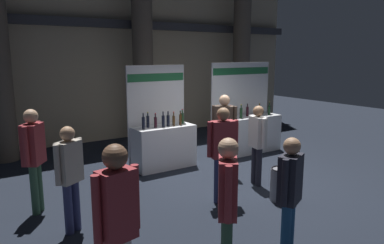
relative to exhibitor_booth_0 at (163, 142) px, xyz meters
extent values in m
plane|color=black|center=(0.79, -1.69, -0.60)|extent=(25.04, 25.04, 0.00)
cube|color=gray|center=(0.79, 3.48, 2.57)|extent=(12.52, 0.25, 6.32)
cube|color=#2D2D33|center=(0.79, 3.18, 2.88)|extent=(12.52, 0.20, 0.24)
cylinder|color=#51473D|center=(0.79, 2.61, 2.01)|extent=(0.60, 0.60, 5.21)
cylinder|color=#51473D|center=(4.59, 2.61, 2.01)|extent=(0.60, 0.60, 5.21)
cube|color=white|center=(0.00, -0.05, -0.11)|extent=(1.42, 0.60, 0.98)
cube|color=white|center=(0.00, 0.29, 0.58)|extent=(1.49, 0.04, 2.35)
cube|color=#1E6638|center=(0.00, 0.27, 1.48)|extent=(1.44, 0.01, 0.18)
cylinder|color=black|center=(-0.54, -0.10, 0.52)|extent=(0.07, 0.07, 0.27)
cylinder|color=black|center=(-0.54, -0.10, 0.69)|extent=(0.03, 0.03, 0.07)
cylinder|color=black|center=(-0.54, -0.10, 0.73)|extent=(0.03, 0.03, 0.02)
cylinder|color=black|center=(-0.37, 0.01, 0.51)|extent=(0.07, 0.07, 0.26)
cylinder|color=black|center=(-0.37, 0.01, 0.68)|extent=(0.03, 0.03, 0.07)
cylinder|color=gold|center=(-0.37, 0.01, 0.72)|extent=(0.03, 0.03, 0.02)
cylinder|color=black|center=(-0.23, -0.08, 0.50)|extent=(0.07, 0.07, 0.24)
cylinder|color=black|center=(-0.23, -0.08, 0.66)|extent=(0.03, 0.03, 0.08)
cylinder|color=red|center=(-0.23, -0.08, 0.70)|extent=(0.03, 0.03, 0.02)
cylinder|color=black|center=(-0.07, -0.14, 0.51)|extent=(0.07, 0.07, 0.27)
cylinder|color=black|center=(-0.07, -0.14, 0.68)|extent=(0.03, 0.03, 0.08)
cylinder|color=black|center=(-0.07, -0.14, 0.73)|extent=(0.03, 0.03, 0.02)
cylinder|color=black|center=(0.08, -0.10, 0.51)|extent=(0.07, 0.07, 0.25)
cylinder|color=black|center=(0.08, -0.10, 0.67)|extent=(0.03, 0.03, 0.07)
cylinder|color=black|center=(0.08, -0.10, 0.72)|extent=(0.03, 0.03, 0.02)
cylinder|color=#472D14|center=(0.22, -0.11, 0.49)|extent=(0.06, 0.06, 0.22)
cylinder|color=#472D14|center=(0.22, -0.11, 0.65)|extent=(0.03, 0.03, 0.08)
cylinder|color=red|center=(0.22, -0.11, 0.70)|extent=(0.03, 0.03, 0.02)
cylinder|color=#472D14|center=(0.39, -0.13, 0.50)|extent=(0.06, 0.06, 0.24)
cylinder|color=#472D14|center=(0.39, -0.13, 0.66)|extent=(0.03, 0.03, 0.07)
cylinder|color=black|center=(0.39, -0.13, 0.71)|extent=(0.03, 0.03, 0.02)
cylinder|color=#19381E|center=(0.53, 0.00, 0.51)|extent=(0.07, 0.07, 0.25)
cylinder|color=#19381E|center=(0.53, 0.00, 0.67)|extent=(0.03, 0.03, 0.08)
cylinder|color=red|center=(0.53, 0.00, 0.72)|extent=(0.03, 0.03, 0.02)
cube|color=white|center=(2.53, -0.11, -0.11)|extent=(1.88, 0.60, 0.97)
cube|color=white|center=(2.53, 0.23, 0.60)|extent=(1.97, 0.04, 2.39)
cube|color=#1E6638|center=(2.53, 0.20, 1.56)|extent=(1.91, 0.01, 0.18)
cylinder|color=#19381E|center=(1.84, -0.19, 0.51)|extent=(0.06, 0.06, 0.27)
cylinder|color=#19381E|center=(1.84, -0.19, 0.69)|extent=(0.03, 0.03, 0.08)
cylinder|color=red|center=(1.84, -0.19, 0.74)|extent=(0.03, 0.03, 0.02)
cylinder|color=#19381E|center=(2.19, -0.20, 0.51)|extent=(0.07, 0.07, 0.26)
cylinder|color=#19381E|center=(2.19, -0.20, 0.68)|extent=(0.03, 0.03, 0.08)
cylinder|color=gold|center=(2.19, -0.20, 0.73)|extent=(0.03, 0.03, 0.02)
cylinder|color=black|center=(2.54, -0.05, 0.50)|extent=(0.07, 0.07, 0.25)
cylinder|color=black|center=(2.54, -0.05, 0.66)|extent=(0.03, 0.03, 0.07)
cylinder|color=black|center=(2.54, -0.05, 0.70)|extent=(0.03, 0.03, 0.02)
cylinder|color=#472D14|center=(2.87, -0.15, 0.49)|extent=(0.07, 0.07, 0.23)
cylinder|color=#472D14|center=(2.87, -0.15, 0.65)|extent=(0.03, 0.03, 0.09)
cylinder|color=gold|center=(2.87, -0.15, 0.70)|extent=(0.03, 0.03, 0.02)
cylinder|color=#19381E|center=(3.21, -0.19, 0.50)|extent=(0.07, 0.07, 0.25)
cylinder|color=#19381E|center=(3.21, -0.19, 0.67)|extent=(0.03, 0.03, 0.08)
cylinder|color=gold|center=(3.21, -0.19, 0.72)|extent=(0.03, 0.03, 0.02)
cylinder|color=slate|center=(0.82, -2.90, -0.31)|extent=(0.38, 0.38, 0.58)
torus|color=black|center=(0.82, -2.90, -0.01)|extent=(0.38, 0.38, 0.02)
cylinder|color=navy|center=(-0.48, -4.24, -0.21)|extent=(0.12, 0.12, 0.77)
cylinder|color=navy|center=(-0.62, -4.31, -0.21)|extent=(0.12, 0.12, 0.77)
cube|color=#23232D|center=(-0.55, -4.28, 0.48)|extent=(0.42, 0.35, 0.61)
sphere|color=tan|center=(-0.55, -4.28, 0.90)|extent=(0.21, 0.21, 0.21)
cylinder|color=#23232D|center=(-0.35, -4.18, 0.50)|extent=(0.08, 0.08, 0.58)
cylinder|color=#23232D|center=(-0.75, -4.37, 0.50)|extent=(0.08, 0.08, 0.58)
cylinder|color=navy|center=(-2.71, -2.07, -0.21)|extent=(0.12, 0.12, 0.77)
cylinder|color=navy|center=(-2.58, -1.99, -0.21)|extent=(0.12, 0.12, 0.77)
cube|color=#ADA393|center=(-2.64, -2.03, 0.48)|extent=(0.41, 0.36, 0.61)
sphere|color=tan|center=(-2.64, -2.03, 0.89)|extent=(0.21, 0.21, 0.21)
cylinder|color=#ADA393|center=(-2.84, -2.15, 0.49)|extent=(0.08, 0.08, 0.58)
cylinder|color=#ADA393|center=(-2.45, -1.91, 0.49)|extent=(0.08, 0.08, 0.58)
cube|color=maroon|center=(-1.51, -4.23, 0.56)|extent=(0.40, 0.44, 0.65)
sphere|color=tan|center=(-1.51, -4.23, 1.00)|extent=(0.23, 0.23, 0.23)
cylinder|color=maroon|center=(-1.36, -4.04, 0.57)|extent=(0.08, 0.08, 0.62)
cylinder|color=maroon|center=(-1.65, -4.43, 0.57)|extent=(0.08, 0.08, 0.62)
cube|color=maroon|center=(-2.75, -4.13, 0.61)|extent=(0.37, 0.29, 0.69)
sphere|color=brown|center=(-2.75, -4.13, 1.08)|extent=(0.24, 0.24, 0.24)
cylinder|color=maroon|center=(-2.54, -4.09, 0.63)|extent=(0.08, 0.08, 0.65)
cylinder|color=maroon|center=(-2.96, -4.18, 0.63)|extent=(0.08, 0.08, 0.65)
cylinder|color=#ADA393|center=(0.91, -1.25, -0.17)|extent=(0.12, 0.12, 0.85)
cylinder|color=#ADA393|center=(0.80, -1.12, -0.17)|extent=(0.12, 0.12, 0.85)
cube|color=#47382D|center=(0.86, -1.18, 0.58)|extent=(0.44, 0.46, 0.67)
sphere|color=tan|center=(0.86, -1.18, 1.04)|extent=(0.23, 0.23, 0.23)
cylinder|color=#47382D|center=(1.01, -1.36, 0.60)|extent=(0.08, 0.08, 0.64)
cylinder|color=#47382D|center=(0.70, -1.00, 0.60)|extent=(0.08, 0.08, 0.64)
cylinder|color=#33563D|center=(-2.99, -1.10, -0.18)|extent=(0.12, 0.12, 0.84)
cylinder|color=#33563D|center=(-2.90, -0.97, -0.18)|extent=(0.12, 0.12, 0.84)
cube|color=maroon|center=(-2.95, -1.04, 0.58)|extent=(0.42, 0.45, 0.66)
sphere|color=tan|center=(-2.95, -1.04, 1.03)|extent=(0.23, 0.23, 0.23)
cylinder|color=maroon|center=(-3.08, -1.23, 0.59)|extent=(0.08, 0.08, 0.63)
cylinder|color=maroon|center=(-2.81, -0.85, 0.59)|extent=(0.08, 0.08, 0.63)
cylinder|color=navy|center=(-0.21, -2.36, -0.19)|extent=(0.12, 0.12, 0.82)
cylinder|color=navy|center=(-0.02, -2.40, -0.19)|extent=(0.12, 0.12, 0.82)
cube|color=maroon|center=(-0.12, -2.38, 0.55)|extent=(0.45, 0.29, 0.65)
sphere|color=#8C6647|center=(-0.12, -2.38, 0.99)|extent=(0.23, 0.23, 0.23)
cylinder|color=maroon|center=(-0.36, -2.32, 0.57)|extent=(0.08, 0.08, 0.62)
cylinder|color=maroon|center=(0.13, -2.43, 0.57)|extent=(0.08, 0.08, 0.62)
cylinder|color=#23232D|center=(0.99, -2.13, -0.21)|extent=(0.12, 0.12, 0.78)
cylinder|color=#23232D|center=(1.03, -1.97, -0.21)|extent=(0.12, 0.12, 0.78)
cube|color=silver|center=(1.01, -2.05, 0.49)|extent=(0.29, 0.41, 0.61)
sphere|color=#8C6647|center=(1.01, -2.05, 0.91)|extent=(0.21, 0.21, 0.21)
cylinder|color=silver|center=(0.96, -2.28, 0.50)|extent=(0.08, 0.08, 0.58)
cylinder|color=silver|center=(1.07, -1.83, 0.50)|extent=(0.08, 0.08, 0.58)
camera|label=1|loc=(-3.89, -7.15, 1.99)|focal=33.65mm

